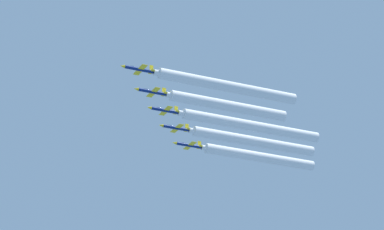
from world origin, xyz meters
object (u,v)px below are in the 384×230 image
Objects in this scene: jet_lead at (138,69)px; jet_fourth_echelon at (175,128)px; jet_fifth_echelon at (188,145)px; jet_second_echelon at (151,92)px; jet_third_echelon at (164,110)px.

jet_lead is 44.19m from jet_fourth_echelon.
jet_second_echelon is at bearing 138.42° from jet_fifth_echelon.
jet_third_echelon is 14.21m from jet_fourth_echelon.
jet_second_echelon is 1.00× the size of jet_fifth_echelon.
jet_fifth_echelon is at bearing -41.17° from jet_lead.
jet_fourth_echelon is at bearing -40.34° from jet_lead.
jet_lead is 1.00× the size of jet_second_echelon.
jet_third_echelon is 1.00× the size of jet_fourth_echelon.
jet_fourth_echelon reaches higher than jet_fifth_echelon.
jet_second_echelon is 29.11m from jet_fourth_echelon.
jet_lead reaches higher than jet_fourth_echelon.
jet_second_echelon reaches higher than jet_fifth_echelon.
jet_fifth_echelon is at bearing -42.14° from jet_third_echelon.
jet_fourth_echelon is 1.00× the size of jet_fifth_echelon.
jet_lead is 29.99m from jet_third_echelon.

